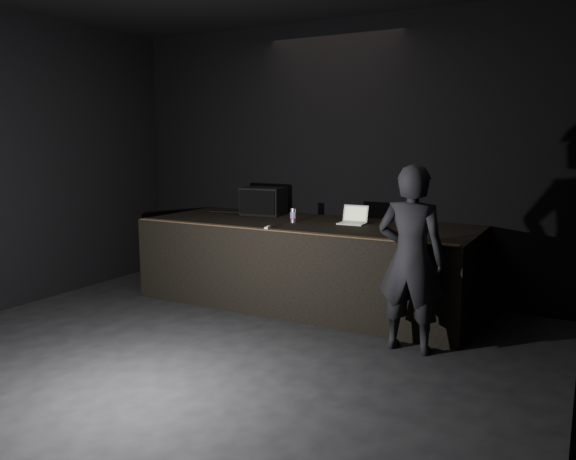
{
  "coord_description": "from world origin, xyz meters",
  "views": [
    {
      "loc": [
        3.01,
        -3.26,
        1.97
      ],
      "look_at": [
        -0.02,
        2.3,
        0.97
      ],
      "focal_mm": 35.0,
      "sensor_mm": 36.0,
      "label": 1
    }
  ],
  "objects_px": {
    "beer_can": "(293,215)",
    "person": "(411,259)",
    "stage_riser": "(306,263)",
    "stage_monitor": "(263,201)",
    "laptop": "(353,219)"
  },
  "relations": [
    {
      "from": "laptop",
      "to": "person",
      "type": "relative_size",
      "value": 0.18
    },
    {
      "from": "stage_monitor",
      "to": "laptop",
      "type": "xyz_separation_m",
      "value": [
        1.37,
        -0.2,
        -0.13
      ]
    },
    {
      "from": "laptop",
      "to": "beer_can",
      "type": "distance_m",
      "value": 0.72
    },
    {
      "from": "laptop",
      "to": "stage_monitor",
      "type": "bearing_deg",
      "value": 169.42
    },
    {
      "from": "stage_riser",
      "to": "stage_monitor",
      "type": "bearing_deg",
      "value": 155.22
    },
    {
      "from": "stage_monitor",
      "to": "person",
      "type": "relative_size",
      "value": 0.33
    },
    {
      "from": "laptop",
      "to": "beer_can",
      "type": "relative_size",
      "value": 1.84
    },
    {
      "from": "stage_riser",
      "to": "beer_can",
      "type": "distance_m",
      "value": 0.61
    },
    {
      "from": "laptop",
      "to": "stage_riser",
      "type": "bearing_deg",
      "value": -162.44
    },
    {
      "from": "laptop",
      "to": "beer_can",
      "type": "bearing_deg",
      "value": -160.35
    },
    {
      "from": "stage_riser",
      "to": "beer_can",
      "type": "height_order",
      "value": "beer_can"
    },
    {
      "from": "stage_riser",
      "to": "person",
      "type": "bearing_deg",
      "value": -31.24
    },
    {
      "from": "stage_monitor",
      "to": "laptop",
      "type": "height_order",
      "value": "stage_monitor"
    },
    {
      "from": "beer_can",
      "to": "person",
      "type": "height_order",
      "value": "person"
    },
    {
      "from": "stage_riser",
      "to": "stage_monitor",
      "type": "distance_m",
      "value": 1.15
    }
  ]
}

